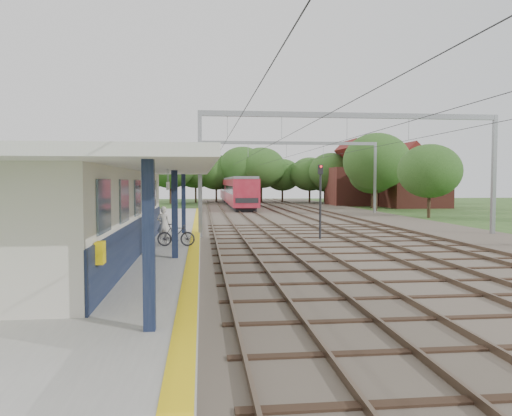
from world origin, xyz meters
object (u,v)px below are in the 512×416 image
bicycle (176,235)px  signal_post (320,194)px  train (235,190)px  person (164,225)px

bicycle → signal_post: (7.38, 4.25, 1.64)m
bicycle → signal_post: signal_post is taller
train → signal_post: (1.85, -39.70, 0.47)m
bicycle → train: bearing=-1.7°
person → bicycle: (0.62, -1.14, -0.35)m
person → bicycle: bearing=126.8°
train → signal_post: 39.75m
bicycle → signal_post: size_ratio=0.40×
person → train: size_ratio=0.05×
train → signal_post: size_ratio=8.38×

